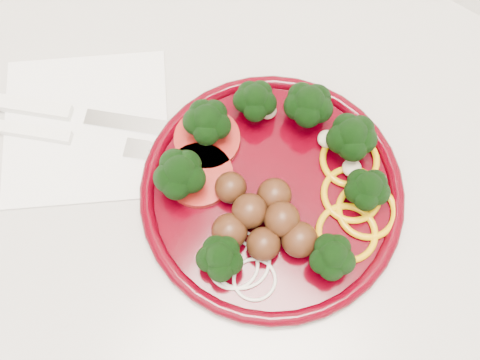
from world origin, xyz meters
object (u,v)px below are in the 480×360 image
Objects in this scene: napkin at (86,127)px; knife at (65,113)px; plate at (274,186)px; fork at (55,136)px.

napkin is 0.86× the size of knife.
knife is (-0.02, -0.00, 0.01)m from napkin.
plate is 0.22m from fork.
plate is 0.22m from knife.
plate reaches higher than knife.
plate is 1.50× the size of fork.
knife reaches higher than fork.
knife is (-0.22, -0.05, -0.01)m from plate.
fork is (0.01, -0.03, -0.00)m from knife.
plate reaches higher than fork.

